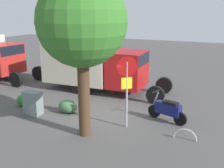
% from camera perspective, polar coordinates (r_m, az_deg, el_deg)
% --- Properties ---
extents(ground_plane, '(60.00, 60.00, 0.00)m').
position_cam_1_polar(ground_plane, '(12.31, -1.49, -6.14)').
color(ground_plane, '#4E4C4A').
extents(box_truck_near, '(7.11, 2.35, 2.85)m').
position_cam_1_polar(box_truck_near, '(15.40, -3.56, 4.37)').
color(box_truck_near, black).
rests_on(box_truck_near, ground).
extents(motorcycle, '(1.75, 0.79, 1.20)m').
position_cam_1_polar(motorcycle, '(11.51, 11.53, -5.25)').
color(motorcycle, black).
rests_on(motorcycle, ground).
extents(stop_sign, '(0.71, 0.33, 2.82)m').
position_cam_1_polar(stop_sign, '(10.36, 3.10, 0.57)').
color(stop_sign, '#9E9EA3').
rests_on(stop_sign, ground).
extents(street_tree, '(3.09, 3.09, 5.65)m').
position_cam_1_polar(street_tree, '(9.39, -6.30, 12.50)').
color(street_tree, '#47301E').
rests_on(street_tree, ground).
extents(utility_cabinet, '(0.79, 0.49, 1.03)m').
position_cam_1_polar(utility_cabinet, '(12.57, -16.16, -3.80)').
color(utility_cabinet, slate).
rests_on(utility_cabinet, ground).
extents(bike_rack_hoop, '(0.85, 0.08, 0.85)m').
position_cam_1_polar(bike_rack_hoop, '(10.32, 14.91, -11.12)').
color(bike_rack_hoop, '#B7B7BC').
rests_on(bike_rack_hoop, ground).
extents(shrub_near_sign, '(0.82, 0.67, 0.56)m').
position_cam_1_polar(shrub_near_sign, '(13.82, -17.73, -3.22)').
color(shrub_near_sign, '#227A1E').
rests_on(shrub_near_sign, ground).
extents(shrub_mid_verge, '(0.87, 0.71, 0.59)m').
position_cam_1_polar(shrub_mid_verge, '(12.46, -9.18, -4.61)').
color(shrub_mid_verge, '#406B42').
rests_on(shrub_mid_verge, ground).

